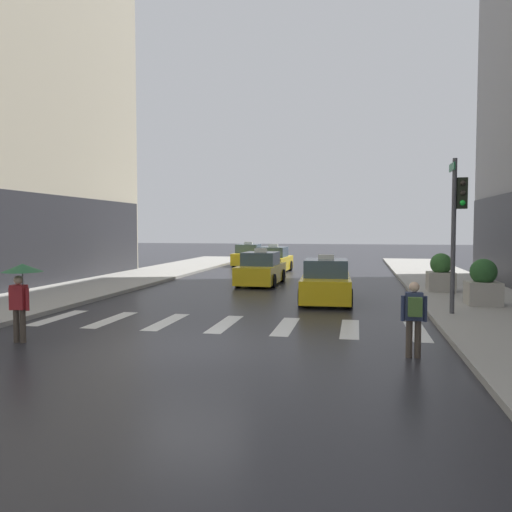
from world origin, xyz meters
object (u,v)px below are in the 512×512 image
object	(u,v)px
planter_mid_block	(441,274)
taxi_lead	(326,282)
taxi_third	(273,261)
pedestrian_with_backpack	(414,313)
pedestrian_with_umbrella	(21,281)
planter_near_corner	(483,284)
taxi_second	(261,270)
taxi_fourth	(249,256)
traffic_light_pole	(457,213)

from	to	relation	value
planter_mid_block	taxi_lead	bearing A→B (deg)	-147.03
taxi_third	pedestrian_with_backpack	distance (m)	21.59
pedestrian_with_umbrella	taxi_lead	bearing A→B (deg)	51.39
planter_near_corner	planter_mid_block	distance (m)	3.92
pedestrian_with_backpack	planter_mid_block	world-z (taller)	planter_mid_block
taxi_third	pedestrian_with_umbrella	world-z (taller)	pedestrian_with_umbrella
pedestrian_with_umbrella	planter_near_corner	world-z (taller)	pedestrian_with_umbrella
taxi_third	pedestrian_with_backpack	bearing A→B (deg)	-72.62
pedestrian_with_backpack	taxi_third	bearing A→B (deg)	107.38
taxi_third	pedestrian_with_umbrella	distance (m)	21.14
taxi_second	pedestrian_with_backpack	bearing A→B (deg)	-66.39
planter_near_corner	taxi_lead	bearing A→B (deg)	171.43
taxi_lead	pedestrian_with_backpack	distance (m)	8.58
taxi_second	planter_mid_block	bearing A→B (deg)	-15.52
taxi_second	pedestrian_with_umbrella	xyz separation A→B (m)	(-3.31, -13.87, 0.79)
taxi_fourth	planter_near_corner	xyz separation A→B (m)	(12.26, -18.36, 0.15)
taxi_fourth	pedestrian_with_backpack	bearing A→B (deg)	-70.40
pedestrian_with_backpack	planter_near_corner	size ratio (longest dim) A/B	1.03
pedestrian_with_backpack	planter_near_corner	xyz separation A→B (m)	(3.08, 7.42, -0.10)
pedestrian_with_umbrella	pedestrian_with_backpack	xyz separation A→B (m)	(9.23, 0.34, -0.54)
taxi_lead	taxi_second	distance (m)	6.36
pedestrian_with_umbrella	pedestrian_with_backpack	bearing A→B (deg)	2.09
taxi_third	taxi_lead	bearing A→B (deg)	-71.77
taxi_fourth	taxi_lead	bearing A→B (deg)	-68.80
traffic_light_pole	taxi_second	world-z (taller)	traffic_light_pole
taxi_lead	planter_mid_block	world-z (taller)	taxi_lead
traffic_light_pole	pedestrian_with_backpack	distance (m)	6.06
taxi_second	planter_near_corner	distance (m)	10.87
taxi_second	taxi_third	world-z (taller)	same
taxi_third	planter_near_corner	xyz separation A→B (m)	(9.52, -13.18, 0.15)
traffic_light_pole	planter_near_corner	xyz separation A→B (m)	(1.27, 2.10, -2.38)
traffic_light_pole	pedestrian_with_umbrella	xyz separation A→B (m)	(-11.03, -5.66, -1.74)
taxi_third	planter_near_corner	distance (m)	16.26
taxi_fourth	planter_mid_block	bearing A→B (deg)	-51.75
traffic_light_pole	taxi_third	world-z (taller)	traffic_light_pole
taxi_third	planter_mid_block	distance (m)	12.78
taxi_third	traffic_light_pole	bearing A→B (deg)	-61.64
taxi_fourth	planter_mid_block	distance (m)	18.50
planter_near_corner	pedestrian_with_backpack	bearing A→B (deg)	-112.52
traffic_light_pole	planter_mid_block	distance (m)	6.41
pedestrian_with_umbrella	planter_near_corner	size ratio (longest dim) A/B	1.21
pedestrian_with_umbrella	pedestrian_with_backpack	size ratio (longest dim) A/B	1.18
pedestrian_with_umbrella	planter_near_corner	distance (m)	14.56
pedestrian_with_umbrella	taxi_fourth	bearing A→B (deg)	89.89
traffic_light_pole	pedestrian_with_backpack	xyz separation A→B (m)	(-1.80, -5.32, -2.29)
planter_mid_block	planter_near_corner	bearing A→B (deg)	-78.15
taxi_lead	taxi_second	xyz separation A→B (m)	(-3.54, 5.29, 0.00)
taxi_fourth	pedestrian_with_umbrella	bearing A→B (deg)	-90.11
taxi_third	pedestrian_with_backpack	world-z (taller)	taxi_third
traffic_light_pole	pedestrian_with_umbrella	distance (m)	12.52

